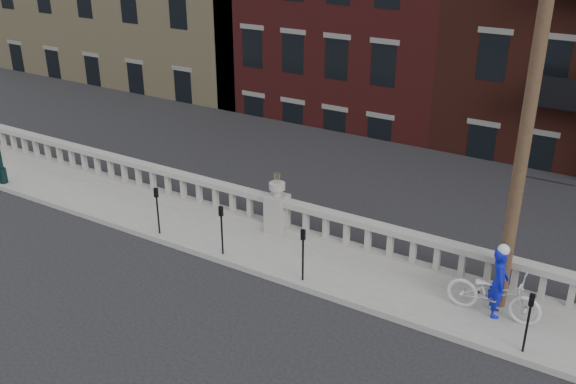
% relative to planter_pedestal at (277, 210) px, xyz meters
% --- Properties ---
extents(ground, '(120.00, 120.00, 0.00)m').
position_rel_planter_pedestal_xyz_m(ground, '(0.00, -3.95, -0.83)').
color(ground, black).
rests_on(ground, ground).
extents(sidewalk, '(32.00, 2.20, 0.15)m').
position_rel_planter_pedestal_xyz_m(sidewalk, '(0.00, -0.95, -0.76)').
color(sidewalk, gray).
rests_on(sidewalk, ground).
extents(balustrade, '(28.00, 0.34, 1.03)m').
position_rel_planter_pedestal_xyz_m(balustrade, '(0.00, 0.00, -0.19)').
color(balustrade, gray).
rests_on(balustrade, sidewalk).
extents(planter_pedestal, '(0.55, 0.55, 1.76)m').
position_rel_planter_pedestal_xyz_m(planter_pedestal, '(0.00, 0.00, 0.00)').
color(planter_pedestal, gray).
rests_on(planter_pedestal, sidewalk).
extents(lower_level, '(80.00, 44.00, 20.80)m').
position_rel_planter_pedestal_xyz_m(lower_level, '(0.56, 19.09, 1.80)').
color(lower_level, '#605E59').
rests_on(lower_level, ground).
extents(utility_pole, '(1.60, 0.28, 10.00)m').
position_rel_planter_pedestal_xyz_m(utility_pole, '(6.20, -0.35, 4.41)').
color(utility_pole, '#422D1E').
rests_on(utility_pole, sidewalk).
extents(parking_meter_a, '(0.10, 0.09, 1.36)m').
position_rel_planter_pedestal_xyz_m(parking_meter_a, '(-2.72, -1.80, 0.17)').
color(parking_meter_a, black).
rests_on(parking_meter_a, sidewalk).
extents(parking_meter_b, '(0.10, 0.09, 1.36)m').
position_rel_planter_pedestal_xyz_m(parking_meter_b, '(-0.53, -1.80, 0.17)').
color(parking_meter_b, black).
rests_on(parking_meter_b, sidewalk).
extents(parking_meter_c, '(0.10, 0.09, 1.36)m').
position_rel_planter_pedestal_xyz_m(parking_meter_c, '(1.88, -1.80, 0.17)').
color(parking_meter_c, black).
rests_on(parking_meter_c, sidewalk).
extents(parking_meter_d, '(0.10, 0.09, 1.36)m').
position_rel_planter_pedestal_xyz_m(parking_meter_d, '(7.07, -1.80, 0.17)').
color(parking_meter_d, black).
rests_on(parking_meter_d, sidewalk).
extents(bicycle, '(2.06, 0.75, 1.08)m').
position_rel_planter_pedestal_xyz_m(bicycle, '(6.16, -0.85, -0.14)').
color(bicycle, silver).
rests_on(bicycle, sidewalk).
extents(cyclist, '(0.56, 0.69, 1.63)m').
position_rel_planter_pedestal_xyz_m(cyclist, '(6.21, -0.79, 0.14)').
color(cyclist, '#0B14AC').
rests_on(cyclist, sidewalk).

